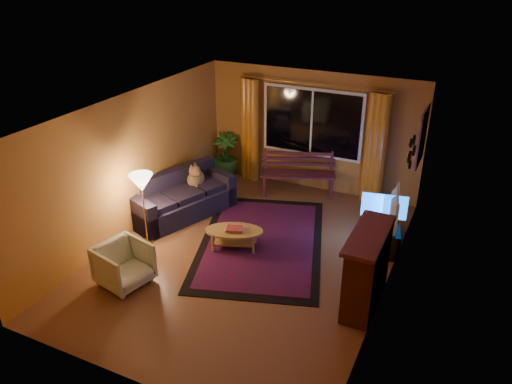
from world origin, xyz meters
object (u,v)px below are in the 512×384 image
at_px(sofa, 181,196).
at_px(tv_console, 387,233).
at_px(armchair, 124,263).
at_px(floor_lamp, 144,210).
at_px(coffee_table, 234,239).
at_px(bench, 298,184).

bearing_deg(sofa, tv_console, 29.81).
height_order(armchair, tv_console, armchair).
height_order(floor_lamp, tv_console, floor_lamp).
relative_size(floor_lamp, coffee_table, 1.30).
relative_size(bench, coffee_table, 1.55).
distance_m(floor_lamp, coffee_table, 1.60).
bearing_deg(sofa, armchair, -58.77).
bearing_deg(bench, armchair, -128.82).
height_order(sofa, floor_lamp, floor_lamp).
relative_size(bench, armchair, 2.10).
bearing_deg(coffee_table, armchair, -123.15).
distance_m(coffee_table, tv_console, 2.62).
bearing_deg(bench, coffee_table, -116.55).
xyz_separation_m(armchair, floor_lamp, (-0.42, 1.11, 0.27)).
xyz_separation_m(floor_lamp, coffee_table, (1.46, 0.49, -0.46)).
bearing_deg(armchair, bench, -4.29).
relative_size(armchair, tv_console, 0.67).
distance_m(bench, sofa, 2.46).
relative_size(armchair, floor_lamp, 0.57).
relative_size(sofa, coffee_table, 2.07).
bearing_deg(tv_console, armchair, -154.20).
xyz_separation_m(sofa, coffee_table, (1.45, -0.62, -0.23)).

